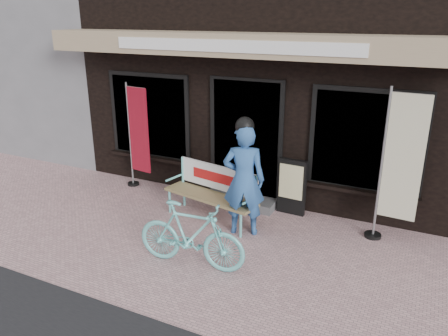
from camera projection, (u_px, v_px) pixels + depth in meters
The scene contains 9 objects.
ground at pixel (191, 249), 6.27m from camera, with size 70.00×70.00×0.00m, color #C59698.
storefront at pixel (301, 24), 9.49m from camera, with size 7.00×6.77×6.00m.
neighbor_left_near at pixel (37, 14), 13.36m from camera, with size 10.00×7.00×6.40m, color slate.
bench at pixel (213, 189), 7.06m from camera, with size 1.70×0.73×0.89m.
person at pixel (244, 178), 6.48m from camera, with size 0.73×0.59×1.82m.
bicycle at pixel (191, 235), 5.73m from camera, with size 0.43×1.51×0.91m, color #67C9C8.
nobori_red at pixel (138, 136), 8.19m from camera, with size 0.60×0.25×2.02m.
nobori_cream at pixel (399, 166), 6.13m from camera, with size 0.67×0.27×2.28m.
menu_stand at pixel (292, 186), 7.25m from camera, with size 0.48×0.13×0.96m.
Camera 1 is at (2.84, -4.76, 3.20)m, focal length 35.00 mm.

